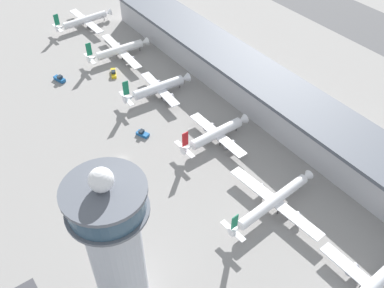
% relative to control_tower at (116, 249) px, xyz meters
% --- Properties ---
extents(ground_plane, '(1000.00, 1000.00, 0.00)m').
position_rel_control_tower_xyz_m(ground_plane, '(-54.60, 28.19, -28.54)').
color(ground_plane, gray).
extents(terminal_building, '(211.44, 25.00, 15.56)m').
position_rel_control_tower_xyz_m(terminal_building, '(-54.60, 98.19, -20.66)').
color(terminal_building, '#B2B2B7').
rests_on(terminal_building, ground).
extents(control_tower, '(19.51, 19.51, 57.39)m').
position_rel_control_tower_xyz_m(control_tower, '(0.00, 0.00, 0.00)').
color(control_tower, '#ADB2BC').
rests_on(control_tower, ground).
extents(airplane_gate_alpha, '(35.86, 35.41, 12.48)m').
position_rel_control_tower_xyz_m(airplane_gate_alpha, '(-165.89, 65.81, -24.61)').
color(airplane_gate_alpha, white).
rests_on(airplane_gate_alpha, ground).
extents(airplane_gate_bravo, '(40.24, 35.04, 13.33)m').
position_rel_control_tower_xyz_m(airplane_gate_bravo, '(-123.49, 65.66, -24.40)').
color(airplane_gate_bravo, white).
rests_on(airplane_gate_bravo, ground).
extents(airplane_gate_charlie, '(30.90, 34.78, 13.90)m').
position_rel_control_tower_xyz_m(airplane_gate_charlie, '(-82.19, 63.64, -24.16)').
color(airplane_gate_charlie, silver).
rests_on(airplane_gate_charlie, ground).
extents(airplane_gate_delta, '(32.38, 33.71, 13.17)m').
position_rel_control_tower_xyz_m(airplane_gate_delta, '(-40.80, 65.56, -24.29)').
color(airplane_gate_delta, white).
rests_on(airplane_gate_delta, ground).
extents(airplane_gate_echo, '(40.92, 41.25, 12.38)m').
position_rel_control_tower_xyz_m(airplane_gate_echo, '(-0.56, 59.47, -24.09)').
color(airplane_gate_echo, white).
rests_on(airplane_gate_echo, ground).
extents(airplane_gate_foxtrot, '(36.59, 45.51, 12.98)m').
position_rel_control_tower_xyz_m(airplane_gate_foxtrot, '(40.26, 59.92, -24.20)').
color(airplane_gate_foxtrot, silver).
rests_on(airplane_gate_foxtrot, ground).
extents(service_truck_catering, '(8.00, 5.29, 2.67)m').
position_rel_control_tower_xyz_m(service_truck_catering, '(-110.56, 54.84, -27.62)').
color(service_truck_catering, black).
rests_on(service_truck_catering, ground).
extents(service_truck_fuel, '(6.10, 4.54, 2.50)m').
position_rel_control_tower_xyz_m(service_truck_fuel, '(-62.25, 42.78, -27.68)').
color(service_truck_fuel, black).
rests_on(service_truck_fuel, ground).
extents(service_truck_baggage, '(7.07, 4.24, 3.11)m').
position_rel_control_tower_xyz_m(service_truck_baggage, '(-121.57, 30.61, -27.46)').
color(service_truck_baggage, black).
rests_on(service_truck_baggage, ground).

